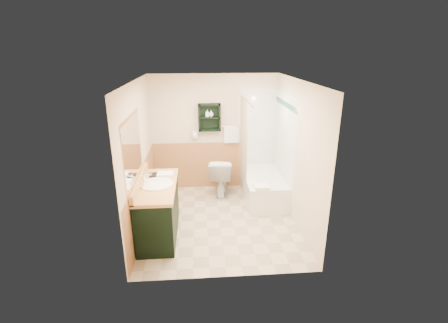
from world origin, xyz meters
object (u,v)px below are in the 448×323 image
at_px(bathtub, 263,187).
at_px(vanity_book, 149,170).
at_px(soap_bottle_a, 207,115).
at_px(hair_dryer, 195,134).
at_px(vanity, 158,210).
at_px(soap_bottle_b, 211,114).
at_px(wall_shelf, 209,117).
at_px(toilet, 221,177).

relative_size(bathtub, vanity_book, 7.49).
bearing_deg(soap_bottle_a, hair_dryer, 173.38).
height_order(vanity, bathtub, vanity).
relative_size(hair_dryer, soap_bottle_b, 1.91).
bearing_deg(soap_bottle_b, bathtub, -30.56).
xyz_separation_m(vanity, vanity_book, (-0.17, 0.37, 0.54)).
height_order(hair_dryer, soap_bottle_a, soap_bottle_a).
distance_m(soap_bottle_a, soap_bottle_b, 0.08).
bearing_deg(hair_dryer, bathtub, -24.93).
bearing_deg(soap_bottle_a, wall_shelf, 6.86).
xyz_separation_m(wall_shelf, soap_bottle_b, (0.03, -0.01, 0.06)).
distance_m(wall_shelf, hair_dryer, 0.46).
relative_size(wall_shelf, soap_bottle_a, 3.86).
bearing_deg(bathtub, hair_dryer, 155.07).
height_order(toilet, soap_bottle_b, soap_bottle_b).
bearing_deg(wall_shelf, vanity_book, -126.98).
xyz_separation_m(hair_dryer, bathtub, (1.33, -0.62, -0.95)).
distance_m(hair_dryer, vanity_book, 1.64).
height_order(vanity_book, soap_bottle_b, soap_bottle_b).
bearing_deg(vanity, vanity_book, 114.22).
bearing_deg(vanity_book, soap_bottle_a, 41.71).
xyz_separation_m(vanity_book, soap_bottle_a, (1.02, 1.40, 0.62)).
distance_m(vanity, toilet, 1.81).
xyz_separation_m(soap_bottle_a, soap_bottle_b, (0.07, 0.00, 0.02)).
xyz_separation_m(toilet, soap_bottle_a, (-0.25, 0.33, 1.21)).
height_order(wall_shelf, vanity, wall_shelf).
distance_m(bathtub, vanity_book, 2.35).
bearing_deg(vanity_book, hair_dryer, 49.75).
xyz_separation_m(vanity, toilet, (1.10, 1.44, -0.05)).
bearing_deg(hair_dryer, wall_shelf, -4.76).
bearing_deg(toilet, bathtub, 169.86).
relative_size(toilet, vanity_book, 3.99).
xyz_separation_m(vanity, bathtub, (1.92, 1.18, -0.19)).
bearing_deg(vanity, hair_dryer, 71.70).
height_order(wall_shelf, soap_bottle_b, wall_shelf).
relative_size(vanity_book, soap_bottle_a, 1.41).
bearing_deg(bathtub, wall_shelf, 150.04).
xyz_separation_m(vanity_book, soap_bottle_b, (1.09, 1.40, 0.64)).
xyz_separation_m(hair_dryer, soap_bottle_a, (0.26, -0.03, 0.40)).
xyz_separation_m(hair_dryer, vanity, (-0.59, -1.80, -0.76)).
xyz_separation_m(wall_shelf, hair_dryer, (-0.30, 0.02, -0.35)).
height_order(toilet, soap_bottle_a, soap_bottle_a).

